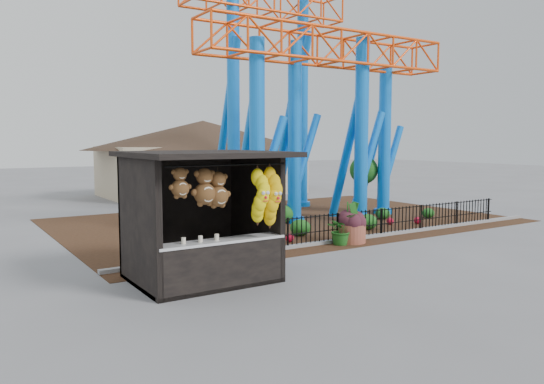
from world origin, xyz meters
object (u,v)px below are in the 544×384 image
prize_booth (207,219)px  roller_coaster (302,68)px  terracotta_planter (352,234)px  potted_plant (341,229)px

prize_booth → roller_coaster: bearing=42.1°
prize_booth → terracotta_planter: 6.51m
prize_booth → potted_plant: size_ratio=3.44×
prize_booth → roller_coaster: (8.10, 7.33, 4.91)m
prize_booth → potted_plant: prize_booth is taller
roller_coaster → potted_plant: bearing=-114.1°
roller_coaster → terracotta_planter: (-1.97, -5.53, -6.13)m
roller_coaster → potted_plant: size_ratio=10.82×
prize_booth → potted_plant: bearing=17.4°
prize_booth → terracotta_planter: (6.14, 1.80, -1.22)m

